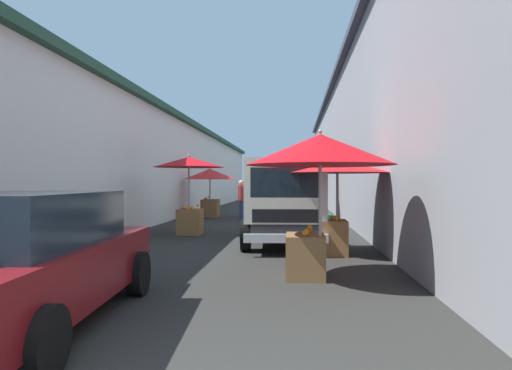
% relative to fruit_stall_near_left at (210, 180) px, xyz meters
% --- Properties ---
extents(ground, '(90.00, 90.00, 0.00)m').
position_rel_fruit_stall_near_left_xyz_m(ground, '(-4.52, -2.24, -1.68)').
color(ground, '#282826').
extents(building_left_whitewash, '(49.80, 7.50, 4.52)m').
position_rel_fruit_stall_near_left_xyz_m(building_left_whitewash, '(-2.27, 4.73, 0.59)').
color(building_left_whitewash, silver).
rests_on(building_left_whitewash, ground).
extents(building_right_concrete, '(49.80, 7.50, 6.47)m').
position_rel_fruit_stall_near_left_xyz_m(building_right_concrete, '(-2.27, -9.21, 1.56)').
color(building_right_concrete, gray).
rests_on(building_right_concrete, ground).
extents(fruit_stall_near_left, '(2.34, 2.34, 2.25)m').
position_rel_fruit_stall_near_left_xyz_m(fruit_stall_near_left, '(0.00, 0.00, 0.00)').
color(fruit_stall_near_left, '#9E9EA3').
rests_on(fruit_stall_near_left, ground).
extents(fruit_stall_near_right, '(2.12, 2.12, 2.10)m').
position_rel_fruit_stall_near_left_xyz_m(fruit_stall_near_right, '(0.00, -4.03, -0.10)').
color(fruit_stall_near_right, '#9E9EA3').
rests_on(fruit_stall_near_right, ground).
extents(fruit_stall_mid_lane, '(2.27, 2.27, 2.14)m').
position_rel_fruit_stall_near_left_xyz_m(fruit_stall_mid_lane, '(-9.94, -4.69, -0.05)').
color(fruit_stall_mid_lane, '#9E9EA3').
rests_on(fruit_stall_mid_lane, ground).
extents(fruit_stall_far_right, '(2.37, 2.37, 2.40)m').
position_rel_fruit_stall_near_left_xyz_m(fruit_stall_far_right, '(-12.53, -4.17, 0.20)').
color(fruit_stall_far_right, '#9E9EA3').
rests_on(fruit_stall_far_right, ground).
extents(fruit_stall_far_left, '(2.16, 2.16, 2.41)m').
position_rel_fruit_stall_near_left_xyz_m(fruit_stall_far_left, '(-6.41, -0.59, 0.12)').
color(fruit_stall_far_left, '#9E9EA3').
rests_on(fruit_stall_far_left, ground).
extents(hatchback_car, '(4.02, 2.15, 1.45)m').
position_rel_fruit_stall_near_left_xyz_m(hatchback_car, '(-15.14, -0.88, -0.94)').
color(hatchback_car, '#600F14').
rests_on(hatchback_car, ground).
extents(delivery_truck, '(5.01, 2.17, 2.08)m').
position_rel_fruit_stall_near_left_xyz_m(delivery_truck, '(-8.97, -3.52, -0.64)').
color(delivery_truck, black).
rests_on(delivery_truck, ground).
extents(vendor_by_crates, '(0.66, 0.23, 1.66)m').
position_rel_fruit_stall_near_left_xyz_m(vendor_by_crates, '(-1.76, -1.63, -0.72)').
color(vendor_by_crates, navy).
rests_on(vendor_by_crates, ground).
extents(parked_scooter, '(1.69, 0.42, 1.14)m').
position_rel_fruit_stall_near_left_xyz_m(parked_scooter, '(-5.41, -3.88, -1.23)').
color(parked_scooter, black).
rests_on(parked_scooter, ground).
extents(plastic_stool, '(0.30, 0.30, 0.43)m').
position_rel_fruit_stall_near_left_xyz_m(plastic_stool, '(-3.82, -4.99, -1.35)').
color(plastic_stool, '#1E8C3F').
rests_on(plastic_stool, ground).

